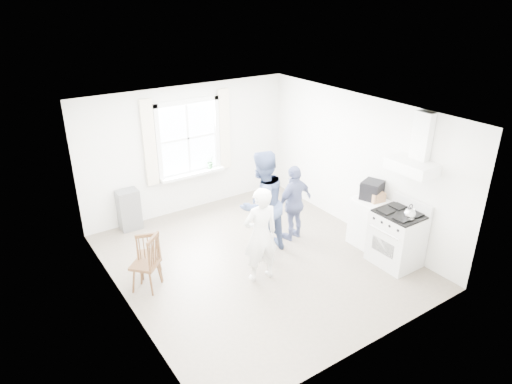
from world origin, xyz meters
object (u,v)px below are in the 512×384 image
gas_stove (397,238)px  stereo_stack (372,190)px  person_left (260,235)px  person_mid (262,204)px  low_cabinet (368,222)px  person_right (294,203)px  windsor_chair_a (150,257)px  windsor_chair_b (149,251)px

gas_stove → stereo_stack: 0.94m
person_left → person_mid: bearing=-118.4°
gas_stove → low_cabinet: (0.07, 0.70, -0.03)m
person_left → gas_stove: bearing=165.0°
gas_stove → person_mid: person_mid is taller
gas_stove → stereo_stack: stereo_stack is taller
person_left → person_right: bearing=-141.9°
gas_stove → low_cabinet: gas_stove is taller
windsor_chair_a → person_left: size_ratio=0.59×
windsor_chair_b → low_cabinet: bearing=-16.7°
gas_stove → windsor_chair_b: bearing=153.6°
stereo_stack → person_right: 1.39m
stereo_stack → windsor_chair_a: size_ratio=0.48×
low_cabinet → person_mid: 2.00m
windsor_chair_a → person_mid: (2.03, -0.04, 0.37)m
gas_stove → stereo_stack: size_ratio=2.49×
low_cabinet → windsor_chair_a: windsor_chair_a is taller
low_cabinet → person_mid: (-1.74, 0.86, 0.49)m
low_cabinet → person_left: (-2.22, 0.20, 0.35)m
stereo_stack → person_left: 2.28m
low_cabinet → person_right: (-0.97, 0.93, 0.27)m
gas_stove → person_mid: 2.33m
gas_stove → person_right: (-0.90, 1.63, 0.24)m
low_cabinet → person_left: 2.26m
windsor_chair_b → windsor_chair_a: bearing=-104.2°
gas_stove → windsor_chair_a: size_ratio=1.19×
low_cabinet → person_mid: bearing=153.8°
stereo_stack → person_left: size_ratio=0.28×
gas_stove → windsor_chair_a: gas_stove is taller
person_left → person_right: person_left is taller
person_mid → person_right: (0.77, 0.07, -0.22)m
windsor_chair_b → person_right: (2.74, -0.18, 0.17)m
windsor_chair_a → windsor_chair_b: bearing=75.8°
person_left → person_right: (1.25, 0.73, -0.08)m
low_cabinet → person_right: 1.37m
low_cabinet → stereo_stack: 0.61m
gas_stove → person_left: (-2.15, 0.90, 0.31)m
person_right → low_cabinet: bearing=126.7°
stereo_stack → windsor_chair_b: stereo_stack is taller
person_left → person_mid: 0.83m
windsor_chair_a → person_right: size_ratio=0.66×
person_right → person_left: bearing=21.0°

